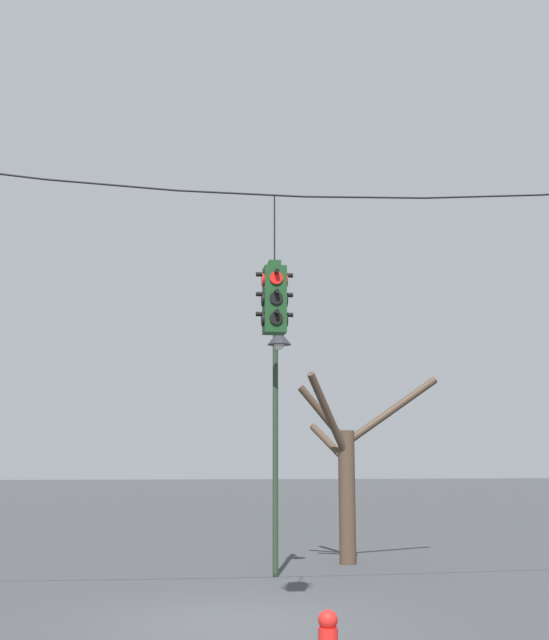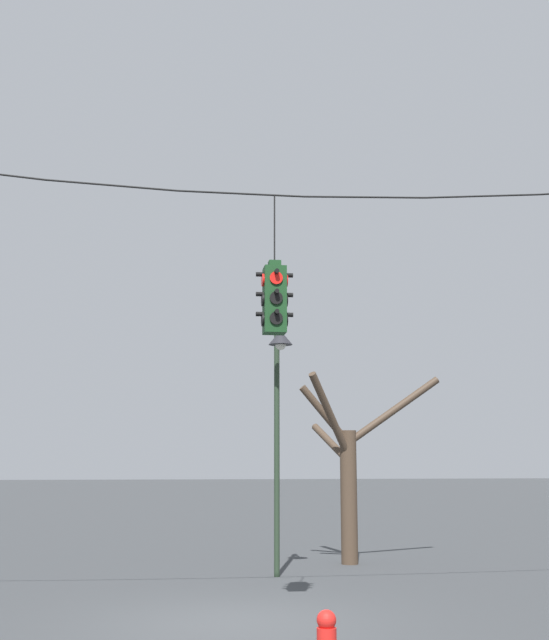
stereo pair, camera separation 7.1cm
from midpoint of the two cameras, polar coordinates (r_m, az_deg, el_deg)
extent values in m
plane|color=#383A3D|center=(12.77, -3.00, -20.74)|extent=(200.00, 200.00, 0.00)
cylinder|color=black|center=(12.81, -11.66, 9.38)|extent=(2.01, 0.03, 0.11)
cylinder|color=black|center=(12.83, -2.55, 8.97)|extent=(2.01, 0.03, 0.03)
cylinder|color=black|center=(13.19, 6.28, 8.66)|extent=(2.01, 0.03, 0.11)
cylinder|color=black|center=(13.85, 14.44, 8.50)|extent=(2.01, 0.03, 0.18)
cube|color=#143819|center=(12.45, -0.16, 1.41)|extent=(0.34, 0.34, 1.05)
cube|color=#143819|center=(12.57, -0.16, 3.98)|extent=(0.19, 0.19, 0.10)
cylinder|color=black|center=(12.73, -0.16, 6.55)|extent=(0.02, 0.02, 1.07)
cylinder|color=red|center=(12.33, -0.04, 3.02)|extent=(0.20, 0.03, 0.20)
cylinder|color=black|center=(12.31, -0.01, 3.47)|extent=(0.07, 0.12, 0.07)
cylinder|color=black|center=(12.27, -0.04, 1.58)|extent=(0.20, 0.03, 0.20)
cylinder|color=black|center=(12.24, -0.01, 2.04)|extent=(0.07, 0.12, 0.07)
cylinder|color=black|center=(12.21, -0.04, 0.14)|extent=(0.20, 0.03, 0.20)
cylinder|color=black|center=(12.18, -0.01, 0.59)|extent=(0.07, 0.12, 0.07)
cylinder|color=red|center=(12.69, -0.28, 2.64)|extent=(0.20, 0.03, 0.20)
cylinder|color=black|center=(12.76, -0.31, 2.99)|extent=(0.07, 0.12, 0.07)
cylinder|color=black|center=(12.63, -0.28, 1.25)|extent=(0.20, 0.03, 0.20)
cylinder|color=black|center=(12.69, -0.31, 1.61)|extent=(0.07, 0.12, 0.07)
cylinder|color=black|center=(12.57, -0.28, -0.16)|extent=(0.20, 0.03, 0.20)
cylinder|color=black|center=(12.63, -0.31, 0.21)|extent=(0.07, 0.12, 0.07)
cylinder|color=red|center=(12.49, -1.00, 2.85)|extent=(0.03, 0.20, 0.20)
cylinder|color=black|center=(12.50, -1.21, 3.26)|extent=(0.12, 0.07, 0.07)
cylinder|color=black|center=(12.42, -1.01, 1.44)|extent=(0.03, 0.20, 0.20)
cylinder|color=black|center=(12.43, -1.21, 1.85)|extent=(0.12, 0.07, 0.07)
cylinder|color=black|center=(12.36, -1.01, 0.01)|extent=(0.03, 0.20, 0.20)
cylinder|color=black|center=(12.37, -1.22, 0.42)|extent=(0.12, 0.07, 0.07)
cylinder|color=red|center=(12.54, 0.68, 2.80)|extent=(0.03, 0.20, 0.20)
cylinder|color=black|center=(12.57, 0.88, 3.19)|extent=(0.12, 0.07, 0.07)
cylinder|color=black|center=(12.47, 0.68, 1.39)|extent=(0.03, 0.20, 0.20)
cylinder|color=black|center=(12.50, 0.88, 1.79)|extent=(0.12, 0.07, 0.07)
cylinder|color=black|center=(12.42, 0.68, -0.04)|extent=(0.03, 0.20, 0.20)
cylinder|color=black|center=(12.44, 0.89, 0.37)|extent=(0.12, 0.07, 0.07)
cylinder|color=#233323|center=(17.44, -0.05, -9.32)|extent=(0.12, 0.12, 5.19)
cylinder|color=#233323|center=(17.38, 0.08, -0.90)|extent=(0.07, 0.56, 0.07)
cone|color=#232328|center=(17.08, 0.22, -1.26)|extent=(0.51, 0.51, 0.31)
sphere|color=silver|center=(17.06, 0.22, -1.77)|extent=(0.23, 0.23, 0.23)
cylinder|color=#423326|center=(19.63, 5.07, -12.39)|extent=(0.40, 0.40, 3.12)
cylinder|color=#423326|center=(19.95, 8.20, -6.41)|extent=(2.39, 0.18, 1.71)
cylinder|color=#423326|center=(20.31, 3.80, -8.73)|extent=(0.71, 1.66, 1.03)
cylinder|color=#423326|center=(19.44, 3.39, -6.76)|extent=(1.30, 0.37, 1.43)
cylinder|color=#423326|center=(19.00, 3.78, -6.81)|extent=(1.30, 1.30, 1.97)
sphere|color=red|center=(9.50, 3.59, -20.51)|extent=(0.22, 0.22, 0.22)
camera|label=1|loc=(0.04, -90.16, 0.03)|focal=45.00mm
camera|label=2|loc=(0.04, 89.84, -0.03)|focal=45.00mm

